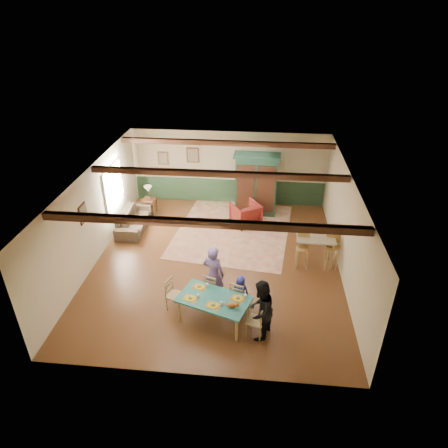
# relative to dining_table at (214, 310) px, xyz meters

# --- Properties ---
(floor) EXTENTS (8.00, 8.00, 0.00)m
(floor) POSITION_rel_dining_table_xyz_m (-0.22, 2.41, -0.34)
(floor) COLOR #492714
(floor) RESTS_ON ground
(wall_back) EXTENTS (7.00, 0.02, 2.70)m
(wall_back) POSITION_rel_dining_table_xyz_m (-0.22, 6.41, 1.01)
(wall_back) COLOR beige
(wall_back) RESTS_ON floor
(wall_left) EXTENTS (0.02, 8.00, 2.70)m
(wall_left) POSITION_rel_dining_table_xyz_m (-3.72, 2.41, 1.01)
(wall_left) COLOR beige
(wall_left) RESTS_ON floor
(wall_right) EXTENTS (0.02, 8.00, 2.70)m
(wall_right) POSITION_rel_dining_table_xyz_m (3.28, 2.41, 1.01)
(wall_right) COLOR beige
(wall_right) RESTS_ON floor
(ceiling) EXTENTS (7.00, 8.00, 0.02)m
(ceiling) POSITION_rel_dining_table_xyz_m (-0.22, 2.41, 2.36)
(ceiling) COLOR white
(ceiling) RESTS_ON wall_back
(wainscot_back) EXTENTS (6.95, 0.03, 0.90)m
(wainscot_back) POSITION_rel_dining_table_xyz_m (-0.22, 6.39, 0.11)
(wainscot_back) COLOR #1F3A24
(wainscot_back) RESTS_ON floor
(ceiling_beam_front) EXTENTS (6.95, 0.16, 0.16)m
(ceiling_beam_front) POSITION_rel_dining_table_xyz_m (-0.22, 0.11, 2.27)
(ceiling_beam_front) COLOR black
(ceiling_beam_front) RESTS_ON ceiling
(ceiling_beam_mid) EXTENTS (6.95, 0.16, 0.16)m
(ceiling_beam_mid) POSITION_rel_dining_table_xyz_m (-0.22, 2.81, 2.27)
(ceiling_beam_mid) COLOR black
(ceiling_beam_mid) RESTS_ON ceiling
(ceiling_beam_back) EXTENTS (6.95, 0.16, 0.16)m
(ceiling_beam_back) POSITION_rel_dining_table_xyz_m (-0.22, 5.41, 2.27)
(ceiling_beam_back) COLOR black
(ceiling_beam_back) RESTS_ON ceiling
(window_left) EXTENTS (0.06, 1.60, 1.30)m
(window_left) POSITION_rel_dining_table_xyz_m (-3.69, 4.11, 1.21)
(window_left) COLOR white
(window_left) RESTS_ON wall_left
(picture_left_wall) EXTENTS (0.04, 0.42, 0.52)m
(picture_left_wall) POSITION_rel_dining_table_xyz_m (-3.69, 1.81, 1.41)
(picture_left_wall) COLOR gray
(picture_left_wall) RESTS_ON wall_left
(picture_back_a) EXTENTS (0.45, 0.04, 0.55)m
(picture_back_a) POSITION_rel_dining_table_xyz_m (-1.52, 6.38, 1.46)
(picture_back_a) COLOR gray
(picture_back_a) RESTS_ON wall_back
(picture_back_b) EXTENTS (0.38, 0.04, 0.48)m
(picture_back_b) POSITION_rel_dining_table_xyz_m (-2.62, 6.38, 1.31)
(picture_back_b) COLOR gray
(picture_back_b) RESTS_ON wall_back
(dining_table) EXTENTS (1.84, 1.39, 0.68)m
(dining_table) POSITION_rel_dining_table_xyz_m (0.00, 0.00, 0.00)
(dining_table) COLOR #20685F
(dining_table) RESTS_ON floor
(dining_chair_far_left) EXTENTS (0.49, 0.50, 0.86)m
(dining_chair_far_left) POSITION_rel_dining_table_xyz_m (-0.13, 0.73, 0.09)
(dining_chair_far_left) COLOR #9B804D
(dining_chair_far_left) RESTS_ON floor
(dining_chair_far_right) EXTENTS (0.49, 0.50, 0.86)m
(dining_chair_far_right) POSITION_rel_dining_table_xyz_m (0.56, 0.50, 0.09)
(dining_chair_far_right) COLOR #9B804D
(dining_chair_far_right) RESTS_ON floor
(dining_chair_end_left) EXTENTS (0.50, 0.49, 0.86)m
(dining_chair_end_left) POSITION_rel_dining_table_xyz_m (-0.98, 0.34, 0.09)
(dining_chair_end_left) COLOR #9B804D
(dining_chair_end_left) RESTS_ON floor
(dining_chair_end_right) EXTENTS (0.50, 0.49, 0.86)m
(dining_chair_end_right) POSITION_rel_dining_table_xyz_m (0.98, -0.34, 0.09)
(dining_chair_end_right) COLOR #9B804D
(dining_chair_end_right) RESTS_ON floor
(person_man) EXTENTS (0.66, 0.54, 1.56)m
(person_man) POSITION_rel_dining_table_xyz_m (-0.11, 0.80, 0.44)
(person_man) COLOR slate
(person_man) RESTS_ON floor
(person_woman) EXTENTS (0.77, 0.87, 1.50)m
(person_woman) POSITION_rel_dining_table_xyz_m (1.07, -0.37, 0.41)
(person_woman) COLOR black
(person_woman) RESTS_ON floor
(person_child) EXTENTS (0.52, 0.42, 0.91)m
(person_child) POSITION_rel_dining_table_xyz_m (0.58, 0.57, 0.12)
(person_child) COLOR navy
(person_child) RESTS_ON floor
(cat) EXTENTS (0.35, 0.23, 0.16)m
(cat) POSITION_rel_dining_table_xyz_m (0.44, -0.25, 0.42)
(cat) COLOR #D25A25
(cat) RESTS_ON dining_table
(place_setting_near_left) EXTENTS (0.43, 0.38, 0.11)m
(place_setting_near_left) POSITION_rel_dining_table_xyz_m (-0.55, -0.05, 0.39)
(place_setting_near_left) COLOR gold
(place_setting_near_left) RESTS_ON dining_table
(place_setting_near_center) EXTENTS (0.43, 0.38, 0.11)m
(place_setting_near_center) POSITION_rel_dining_table_xyz_m (0.01, -0.24, 0.39)
(place_setting_near_center) COLOR gold
(place_setting_near_center) RESTS_ON dining_table
(place_setting_far_left) EXTENTS (0.43, 0.38, 0.11)m
(place_setting_far_left) POSITION_rel_dining_table_xyz_m (-0.40, 0.38, 0.39)
(place_setting_far_left) COLOR gold
(place_setting_far_left) RESTS_ON dining_table
(place_setting_far_right) EXTENTS (0.43, 0.38, 0.11)m
(place_setting_far_right) POSITION_rel_dining_table_xyz_m (0.55, 0.05, 0.39)
(place_setting_far_right) COLOR gold
(place_setting_far_right) RESTS_ON dining_table
(area_rug) EXTENTS (4.04, 4.62, 0.01)m
(area_rug) POSITION_rel_dining_table_xyz_m (0.12, 4.29, -0.33)
(area_rug) COLOR beige
(area_rug) RESTS_ON floor
(armoire) EXTENTS (1.58, 0.69, 2.19)m
(armoire) POSITION_rel_dining_table_xyz_m (0.79, 5.61, 0.76)
(armoire) COLOR #153527
(armoire) RESTS_ON floor
(armchair) EXTENTS (1.18, 1.19, 0.79)m
(armchair) POSITION_rel_dining_table_xyz_m (0.49, 4.73, 0.06)
(armchair) COLOR #4A0E0F
(armchair) RESTS_ON floor
(sofa) EXTENTS (0.83, 2.03, 0.59)m
(sofa) POSITION_rel_dining_table_xyz_m (-3.19, 4.18, -0.05)
(sofa) COLOR #3C3226
(sofa) RESTS_ON floor
(end_table) EXTENTS (0.49, 0.49, 0.55)m
(end_table) POSITION_rel_dining_table_xyz_m (-2.93, 5.23, -0.07)
(end_table) COLOR black
(end_table) RESTS_ON floor
(table_lamp) EXTENTS (0.31, 0.31, 0.50)m
(table_lamp) POSITION_rel_dining_table_xyz_m (-2.93, 5.23, 0.45)
(table_lamp) COLOR #D6BD8B
(table_lamp) RESTS_ON end_table
(counter_table) EXTENTS (1.08, 0.64, 0.89)m
(counter_table) POSITION_rel_dining_table_xyz_m (2.56, 2.61, 0.11)
(counter_table) COLOR #BDB493
(counter_table) RESTS_ON floor
(bar_stool_left) EXTENTS (0.37, 0.41, 1.02)m
(bar_stool_left) POSITION_rel_dining_table_xyz_m (2.20, 2.43, 0.17)
(bar_stool_left) COLOR #A57D40
(bar_stool_left) RESTS_ON floor
(bar_stool_right) EXTENTS (0.45, 0.49, 1.14)m
(bar_stool_right) POSITION_rel_dining_table_xyz_m (3.03, 2.48, 0.23)
(bar_stool_right) COLOR #A57D40
(bar_stool_right) RESTS_ON floor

